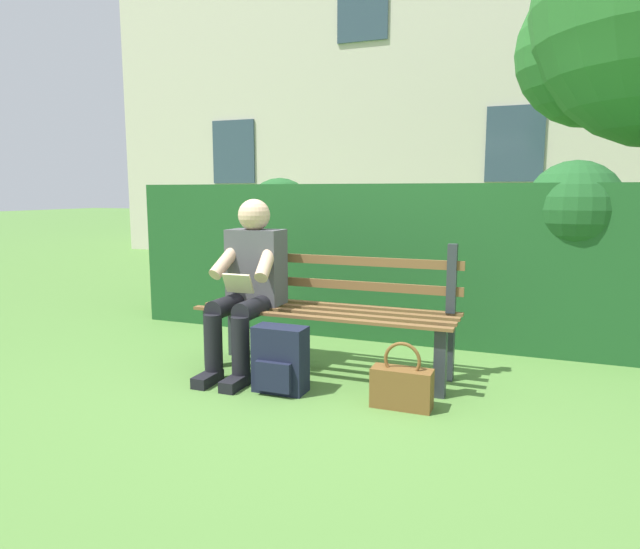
{
  "coord_description": "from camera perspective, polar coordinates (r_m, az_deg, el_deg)",
  "views": [
    {
      "loc": [
        -1.29,
        3.42,
        1.22
      ],
      "look_at": [
        0.0,
        0.1,
        0.69
      ],
      "focal_mm": 31.4,
      "sensor_mm": 36.0,
      "label": 1
    }
  ],
  "objects": [
    {
      "name": "hedge_backdrop",
      "position": [
        4.86,
        8.24,
        2.14
      ],
      "size": [
        4.58,
        0.88,
        1.45
      ],
      "color": "#1E5123",
      "rests_on": "ground"
    },
    {
      "name": "handbag",
      "position": [
        3.26,
        8.33,
        -11.18
      ],
      "size": [
        0.34,
        0.14,
        0.38
      ],
      "color": "brown",
      "rests_on": "ground"
    },
    {
      "name": "park_bench",
      "position": [
        3.79,
        0.89,
        -3.6
      ],
      "size": [
        1.75,
        0.49,
        0.89
      ],
      "color": "#2D3338",
      "rests_on": "ground"
    },
    {
      "name": "person_seated",
      "position": [
        3.83,
        -7.32,
        -0.65
      ],
      "size": [
        0.44,
        0.73,
        1.17
      ],
      "color": "#4C4C51",
      "rests_on": "ground"
    },
    {
      "name": "building_facade",
      "position": [
        11.81,
        6.57,
        19.69
      ],
      "size": [
        10.3,
        3.01,
        7.06
      ],
      "color": "beige",
      "rests_on": "ground"
    },
    {
      "name": "backpack",
      "position": [
        3.47,
        -4.08,
        -8.69
      ],
      "size": [
        0.32,
        0.24,
        0.41
      ],
      "color": "#191E33",
      "rests_on": "ground"
    },
    {
      "name": "ground",
      "position": [
        3.85,
        0.55,
        -10.01
      ],
      "size": [
        60.0,
        60.0,
        0.0
      ],
      "primitive_type": "plane",
      "color": "#517F38"
    }
  ]
}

